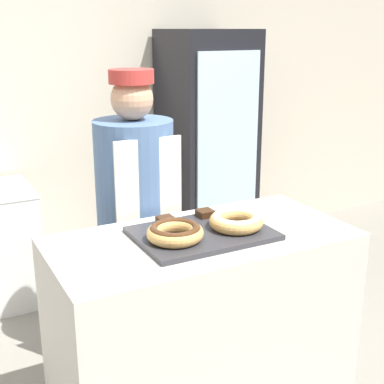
{
  "coord_description": "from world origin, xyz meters",
  "views": [
    {
      "loc": [
        -1.09,
        -1.96,
        1.87
      ],
      "look_at": [
        0.0,
        0.1,
        1.15
      ],
      "focal_mm": 50.0,
      "sensor_mm": 36.0,
      "label": 1
    }
  ],
  "objects_px": {
    "serving_tray": "(202,233)",
    "donut_light_glaze": "(236,220)",
    "brownie_back_left": "(166,220)",
    "brownie_back_right": "(205,213)",
    "baker_person": "(136,220)",
    "donut_chocolate_glaze": "(175,232)",
    "beverage_fridge": "(207,149)"
  },
  "relations": [
    {
      "from": "serving_tray",
      "to": "donut_light_glaze",
      "type": "bearing_deg",
      "value": -13.71
    },
    {
      "from": "brownie_back_left",
      "to": "brownie_back_right",
      "type": "relative_size",
      "value": 1.0
    },
    {
      "from": "donut_light_glaze",
      "to": "brownie_back_left",
      "type": "height_order",
      "value": "donut_light_glaze"
    },
    {
      "from": "serving_tray",
      "to": "brownie_back_right",
      "type": "xyz_separation_m",
      "value": [
        0.11,
        0.16,
        0.03
      ]
    },
    {
      "from": "serving_tray",
      "to": "baker_person",
      "type": "xyz_separation_m",
      "value": [
        -0.08,
        0.59,
        -0.11
      ]
    },
    {
      "from": "baker_person",
      "to": "donut_light_glaze",
      "type": "bearing_deg",
      "value": -69.39
    },
    {
      "from": "donut_chocolate_glaze",
      "to": "brownie_back_left",
      "type": "relative_size",
      "value": 3.3
    },
    {
      "from": "donut_chocolate_glaze",
      "to": "brownie_back_right",
      "type": "xyz_separation_m",
      "value": [
        0.26,
        0.2,
        -0.02
      ]
    },
    {
      "from": "serving_tray",
      "to": "brownie_back_left",
      "type": "relative_size",
      "value": 8.01
    },
    {
      "from": "beverage_fridge",
      "to": "baker_person",
      "type": "bearing_deg",
      "value": -133.32
    },
    {
      "from": "serving_tray",
      "to": "donut_light_glaze",
      "type": "xyz_separation_m",
      "value": [
        0.15,
        -0.04,
        0.05
      ]
    },
    {
      "from": "serving_tray",
      "to": "brownie_back_left",
      "type": "height_order",
      "value": "brownie_back_left"
    },
    {
      "from": "brownie_back_left",
      "to": "baker_person",
      "type": "distance_m",
      "value": 0.45
    },
    {
      "from": "brownie_back_right",
      "to": "baker_person",
      "type": "distance_m",
      "value": 0.49
    },
    {
      "from": "baker_person",
      "to": "donut_chocolate_glaze",
      "type": "bearing_deg",
      "value": -96.55
    },
    {
      "from": "beverage_fridge",
      "to": "brownie_back_left",
      "type": "bearing_deg",
      "value": -125.01
    },
    {
      "from": "brownie_back_right",
      "to": "beverage_fridge",
      "type": "relative_size",
      "value": 0.04
    },
    {
      "from": "serving_tray",
      "to": "beverage_fridge",
      "type": "distance_m",
      "value": 2.01
    },
    {
      "from": "brownie_back_right",
      "to": "baker_person",
      "type": "height_order",
      "value": "baker_person"
    },
    {
      "from": "brownie_back_left",
      "to": "beverage_fridge",
      "type": "bearing_deg",
      "value": 54.99
    },
    {
      "from": "baker_person",
      "to": "beverage_fridge",
      "type": "distance_m",
      "value": 1.58
    },
    {
      "from": "beverage_fridge",
      "to": "donut_chocolate_glaze",
      "type": "bearing_deg",
      "value": -123.0
    },
    {
      "from": "brownie_back_right",
      "to": "serving_tray",
      "type": "bearing_deg",
      "value": -122.9
    },
    {
      "from": "brownie_back_left",
      "to": "beverage_fridge",
      "type": "xyz_separation_m",
      "value": [
        1.11,
        1.58,
        -0.08
      ]
    },
    {
      "from": "donut_chocolate_glaze",
      "to": "baker_person",
      "type": "relative_size",
      "value": 0.15
    },
    {
      "from": "serving_tray",
      "to": "donut_light_glaze",
      "type": "relative_size",
      "value": 2.43
    },
    {
      "from": "serving_tray",
      "to": "baker_person",
      "type": "bearing_deg",
      "value": 97.91
    },
    {
      "from": "donut_chocolate_glaze",
      "to": "beverage_fridge",
      "type": "bearing_deg",
      "value": 57.0
    },
    {
      "from": "donut_light_glaze",
      "to": "baker_person",
      "type": "height_order",
      "value": "baker_person"
    },
    {
      "from": "brownie_back_right",
      "to": "beverage_fridge",
      "type": "height_order",
      "value": "beverage_fridge"
    },
    {
      "from": "donut_chocolate_glaze",
      "to": "brownie_back_right",
      "type": "relative_size",
      "value": 3.3
    },
    {
      "from": "donut_light_glaze",
      "to": "brownie_back_right",
      "type": "relative_size",
      "value": 3.3
    }
  ]
}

